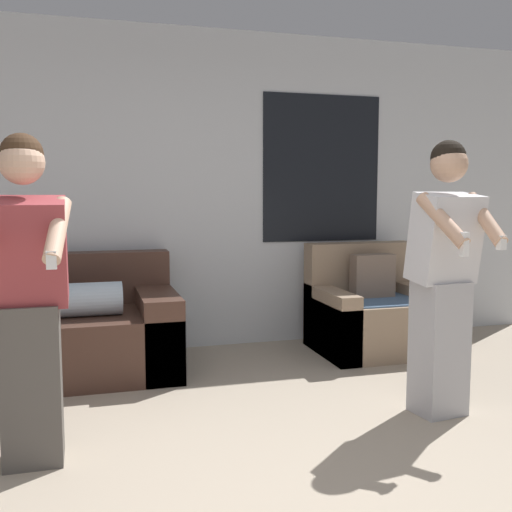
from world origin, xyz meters
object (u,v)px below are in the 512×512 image
object	(u,v)px
couch	(53,333)
armchair	(373,314)
person_right	(444,277)
person_left	(28,299)

from	to	relation	value
couch	armchair	distance (m)	2.57
couch	person_right	bearing A→B (deg)	-32.75
couch	armchair	size ratio (longest dim) A/B	1.83
person_left	person_right	xyz separation A→B (m)	(2.31, 0.03, 0.02)
person_left	person_right	world-z (taller)	person_right
armchair	person_right	xyz separation A→B (m)	(-0.29, -1.45, 0.53)
armchair	person_left	world-z (taller)	person_left
person_left	couch	bearing A→B (deg)	88.84
couch	person_right	xyz separation A→B (m)	(2.28, -1.47, 0.53)
armchair	couch	bearing A→B (deg)	179.54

